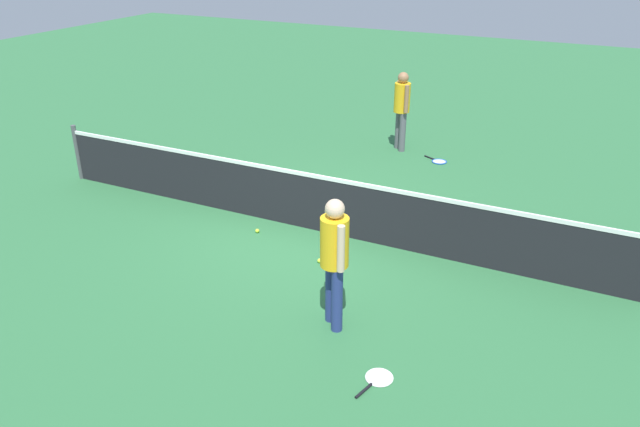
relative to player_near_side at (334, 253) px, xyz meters
The scene contains 8 objects.
ground_plane 2.87m from the player_near_side, 123.38° to the left, with size 40.00×40.00×0.00m, color #2D6B3D.
court_net 2.73m from the player_near_side, 123.38° to the left, with size 10.09×0.09×1.07m.
player_near_side is the anchor object (origin of this frame).
player_far_side 6.76m from the player_near_side, 102.61° to the left, with size 0.48×0.48×1.70m.
tennis_racket_near_player 1.51m from the player_near_side, 39.61° to the right, with size 0.38×0.61×0.03m.
tennis_racket_far_player 6.31m from the player_near_side, 94.41° to the left, with size 0.59×0.43×0.03m.
tennis_ball_by_net 2.95m from the player_near_side, 141.26° to the left, with size 0.07×0.07×0.07m, color #C6E033.
tennis_ball_midcourt 1.83m from the player_near_side, 122.66° to the left, with size 0.07×0.07×0.07m, color #C6E033.
Camera 1 is at (4.14, -8.05, 4.53)m, focal length 34.77 mm.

